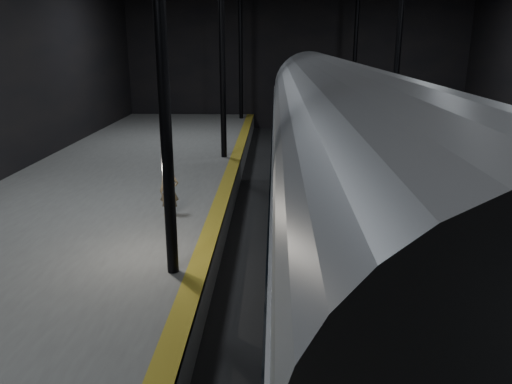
{
  "coord_description": "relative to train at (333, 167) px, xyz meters",
  "views": [
    {
      "loc": [
        -1.47,
        -14.5,
        6.15
      ],
      "look_at": [
        -1.99,
        -0.86,
        2.0
      ],
      "focal_mm": 35.0,
      "sensor_mm": 36.0,
      "label": 1
    }
  ],
  "objects": [
    {
      "name": "platform_left",
      "position": [
        -7.5,
        2.31,
        -2.62
      ],
      "size": [
        9.0,
        43.8,
        1.0
      ],
      "primitive_type": "cube",
      "color": "#51514F",
      "rests_on": "ground"
    },
    {
      "name": "ground",
      "position": [
        0.0,
        2.31,
        -3.12
      ],
      "size": [
        44.0,
        44.0,
        0.0
      ],
      "primitive_type": "plane",
      "color": "black",
      "rests_on": "ground"
    },
    {
      "name": "train",
      "position": [
        0.0,
        0.0,
        0.0
      ],
      "size": [
        3.13,
        20.91,
        5.59
      ],
      "color": "#A3A7AB",
      "rests_on": "ground"
    },
    {
      "name": "track",
      "position": [
        0.0,
        2.31,
        -3.05
      ],
      "size": [
        2.4,
        43.0,
        0.24
      ],
      "color": "#3F3328",
      "rests_on": "ground"
    },
    {
      "name": "tactile_strip",
      "position": [
        -3.25,
        2.31,
        -2.11
      ],
      "size": [
        0.5,
        43.8,
        0.01
      ],
      "primitive_type": "cube",
      "color": "olive",
      "rests_on": "platform_left"
    },
    {
      "name": "woman",
      "position": [
        -4.65,
        2.16,
        -1.33
      ],
      "size": [
        0.61,
        0.43,
        1.58
      ],
      "primitive_type": "imported",
      "rotation": [
        0.0,
        0.0,
        0.09
      ],
      "color": "#947E5A",
      "rests_on": "platform_left"
    }
  ]
}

